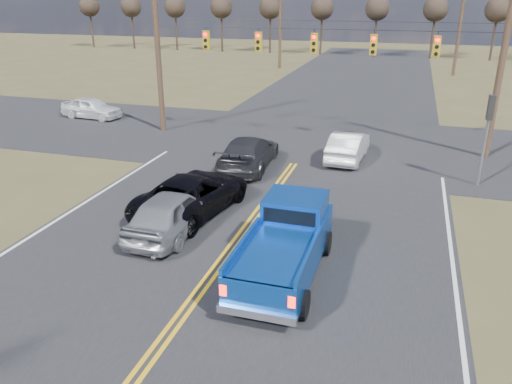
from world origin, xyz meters
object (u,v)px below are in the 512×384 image
(black_suv, at_px, (193,193))
(dgrey_car_queue, at_px, (248,152))
(pickup_truck, at_px, (285,244))
(cross_car_west, at_px, (91,108))
(silver_suv, at_px, (172,212))
(white_car_queue, at_px, (348,146))

(black_suv, height_order, dgrey_car_queue, dgrey_car_queue)
(pickup_truck, bearing_deg, dgrey_car_queue, 114.15)
(pickup_truck, height_order, cross_car_west, pickup_truck)
(silver_suv, bearing_deg, black_suv, -88.42)
(silver_suv, relative_size, black_suv, 0.84)
(black_suv, bearing_deg, white_car_queue, -110.56)
(pickup_truck, distance_m, black_suv, 5.55)
(dgrey_car_queue, xyz_separation_m, cross_car_west, (-12.96, 6.56, -0.05))
(silver_suv, xyz_separation_m, cross_car_west, (-12.57, 13.88, -0.07))
(pickup_truck, relative_size, white_car_queue, 1.25)
(pickup_truck, xyz_separation_m, white_car_queue, (0.35, 11.50, -0.27))
(silver_suv, bearing_deg, white_car_queue, -114.58)
(pickup_truck, relative_size, cross_car_west, 1.32)
(pickup_truck, height_order, dgrey_car_queue, pickup_truck)
(black_suv, xyz_separation_m, cross_car_west, (-12.54, 12.04, -0.05))
(black_suv, relative_size, white_car_queue, 1.24)
(dgrey_car_queue, height_order, cross_car_west, dgrey_car_queue)
(pickup_truck, relative_size, black_suv, 1.00)
(black_suv, height_order, white_car_queue, black_suv)
(cross_car_west, bearing_deg, black_suv, -129.76)
(pickup_truck, bearing_deg, white_car_queue, 88.29)
(pickup_truck, distance_m, dgrey_car_queue, 9.73)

